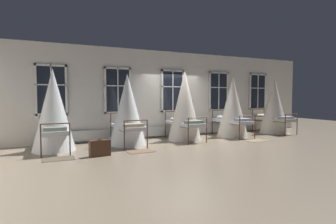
% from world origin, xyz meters
% --- Properties ---
extents(ground, '(25.61, 25.61, 0.00)m').
position_xyz_m(ground, '(0.00, 0.00, 0.00)').
color(ground, gray).
extents(back_wall_with_windows, '(13.80, 0.10, 3.40)m').
position_xyz_m(back_wall_with_windows, '(0.00, 1.33, 1.70)').
color(back_wall_with_windows, silver).
rests_on(back_wall_with_windows, ground).
extents(window_bank, '(10.02, 0.10, 2.61)m').
position_xyz_m(window_bank, '(-0.00, 1.21, 0.96)').
color(window_bank, black).
rests_on(window_bank, ground).
extents(cot_first, '(1.25, 1.87, 2.45)m').
position_xyz_m(cot_first, '(-4.53, 0.16, 1.19)').
color(cot_first, '#4C3323').
rests_on(cot_first, ground).
extents(cot_second, '(1.25, 1.87, 2.38)m').
position_xyz_m(cot_second, '(-2.24, 0.15, 1.16)').
color(cot_second, '#4C3323').
rests_on(cot_second, ground).
extents(cot_third, '(1.25, 1.86, 2.58)m').
position_xyz_m(cot_third, '(-0.02, 0.21, 1.26)').
color(cot_third, '#4C3323').
rests_on(cot_third, ground).
extents(cot_fourth, '(1.25, 1.87, 2.41)m').
position_xyz_m(cot_fourth, '(2.21, 0.21, 1.17)').
color(cot_fourth, '#4C3323').
rests_on(cot_fourth, ground).
extents(cot_fifth, '(1.25, 1.87, 2.44)m').
position_xyz_m(cot_fifth, '(4.50, 0.21, 1.19)').
color(cot_fifth, '#4C3323').
rests_on(cot_fifth, ground).
extents(rug_first, '(0.82, 0.59, 0.01)m').
position_xyz_m(rug_first, '(-4.51, -1.11, 0.01)').
color(rug_first, brown).
rests_on(rug_first, ground).
extents(rug_second, '(0.82, 0.59, 0.01)m').
position_xyz_m(rug_second, '(-2.26, -1.11, 0.01)').
color(rug_second, brown).
rests_on(rug_second, ground).
extents(rug_fourth, '(0.80, 0.56, 0.01)m').
position_xyz_m(rug_fourth, '(2.26, -1.11, 0.01)').
color(rug_fourth, '#8E7A5B').
rests_on(rug_fourth, ground).
extents(suitcase_dark, '(0.57, 0.25, 0.47)m').
position_xyz_m(suitcase_dark, '(-3.47, -1.24, 0.22)').
color(suitcase_dark, '#472D1E').
rests_on(suitcase_dark, ground).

